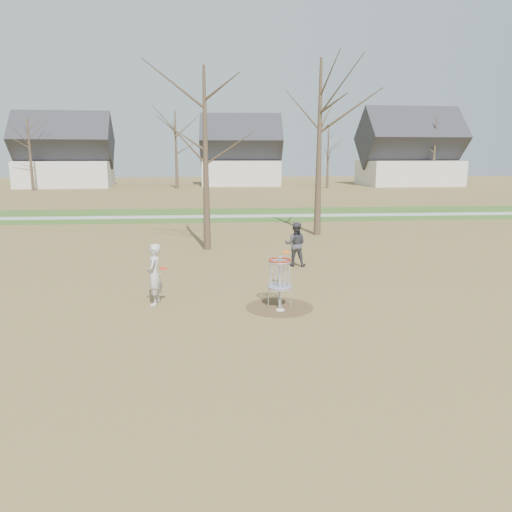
{
  "coord_description": "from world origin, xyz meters",
  "views": [
    {
      "loc": [
        -1.7,
        -12.63,
        3.99
      ],
      "look_at": [
        -0.5,
        1.5,
        1.1
      ],
      "focal_mm": 35.0,
      "sensor_mm": 36.0,
      "label": 1
    }
  ],
  "objects_px": {
    "player_standing": "(154,275)",
    "disc_grounded": "(280,310)",
    "disc_golf_basket": "(280,274)",
    "player_throwing": "(295,244)"
  },
  "relations": [
    {
      "from": "player_standing",
      "to": "disc_grounded",
      "type": "height_order",
      "value": "player_standing"
    },
    {
      "from": "player_standing",
      "to": "disc_grounded",
      "type": "relative_size",
      "value": 7.56
    },
    {
      "from": "disc_golf_basket",
      "to": "player_standing",
      "type": "bearing_deg",
      "value": 170.49
    },
    {
      "from": "disc_grounded",
      "to": "disc_golf_basket",
      "type": "relative_size",
      "value": 0.16
    },
    {
      "from": "player_throwing",
      "to": "disc_grounded",
      "type": "xyz_separation_m",
      "value": [
        -1.25,
        -5.26,
        -0.78
      ]
    },
    {
      "from": "player_standing",
      "to": "player_throwing",
      "type": "distance_m",
      "value": 6.34
    },
    {
      "from": "player_standing",
      "to": "disc_grounded",
      "type": "distance_m",
      "value": 3.51
    },
    {
      "from": "player_standing",
      "to": "disc_golf_basket",
      "type": "distance_m",
      "value": 3.37
    },
    {
      "from": "player_throwing",
      "to": "disc_golf_basket",
      "type": "xyz_separation_m",
      "value": [
        -1.23,
        -4.97,
        0.11
      ]
    },
    {
      "from": "player_throwing",
      "to": "disc_golf_basket",
      "type": "distance_m",
      "value": 5.12
    }
  ]
}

